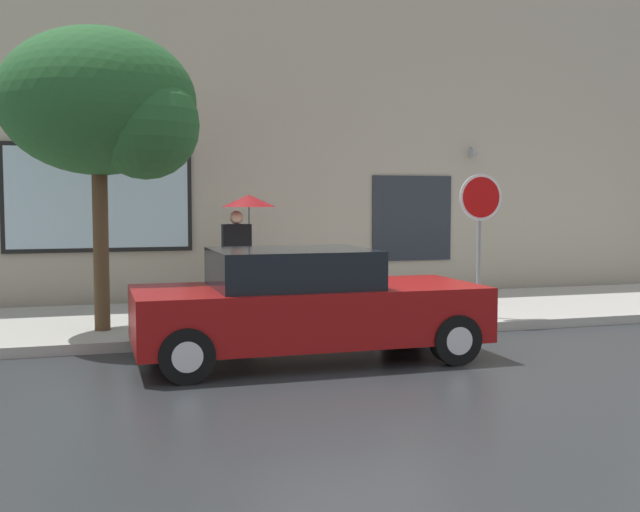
% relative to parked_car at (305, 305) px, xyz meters
% --- Properties ---
extents(ground_plane, '(60.00, 60.00, 0.00)m').
position_rel_parked_car_xyz_m(ground_plane, '(0.64, 0.14, -0.71)').
color(ground_plane, '#282B2D').
extents(sidewalk, '(20.00, 4.00, 0.15)m').
position_rel_parked_car_xyz_m(sidewalk, '(0.64, 3.14, -0.64)').
color(sidewalk, '#A3A099').
rests_on(sidewalk, ground).
extents(building_facade, '(20.00, 0.67, 7.00)m').
position_rel_parked_car_xyz_m(building_facade, '(0.62, 5.63, 2.77)').
color(building_facade, '#B2A893').
rests_on(building_facade, ground).
extents(parked_car, '(4.45, 1.93, 1.44)m').
position_rel_parked_car_xyz_m(parked_car, '(0.00, 0.00, 0.00)').
color(parked_car, maroon).
rests_on(parked_car, ground).
extents(fire_hydrant, '(0.30, 0.44, 0.76)m').
position_rel_parked_car_xyz_m(fire_hydrant, '(1.74, 1.68, -0.19)').
color(fire_hydrant, white).
rests_on(fire_hydrant, sidewalk).
extents(pedestrian_with_umbrella, '(0.98, 0.98, 2.03)m').
position_rel_parked_car_xyz_m(pedestrian_with_umbrella, '(0.00, 4.01, 1.03)').
color(pedestrian_with_umbrella, black).
rests_on(pedestrian_with_umbrella, sidewalk).
extents(street_tree, '(2.84, 2.41, 4.41)m').
position_rel_parked_car_xyz_m(street_tree, '(-2.37, 2.12, 2.70)').
color(street_tree, '#4C3823').
rests_on(street_tree, sidewalk).
extents(stop_sign, '(0.76, 0.10, 2.35)m').
position_rel_parked_car_xyz_m(stop_sign, '(3.44, 1.68, 1.10)').
color(stop_sign, gray).
rests_on(stop_sign, sidewalk).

